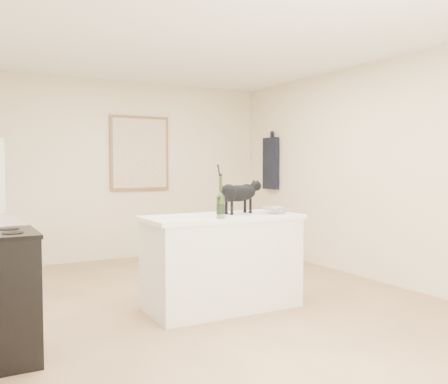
{
  "coord_description": "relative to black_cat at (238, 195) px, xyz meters",
  "views": [
    {
      "loc": [
        -2.17,
        -4.36,
        1.39
      ],
      "look_at": [
        0.15,
        -0.15,
        1.12
      ],
      "focal_mm": 39.84,
      "sensor_mm": 36.0,
      "label": 1
    }
  ],
  "objects": [
    {
      "name": "floor",
      "position": [
        -0.31,
        0.15,
        -1.08
      ],
      "size": [
        5.5,
        5.5,
        0.0
      ],
      "primitive_type": "plane",
      "color": "tan",
      "rests_on": "ground"
    },
    {
      "name": "ceiling",
      "position": [
        -0.31,
        0.15,
        1.52
      ],
      "size": [
        5.5,
        5.5,
        0.0
      ],
      "primitive_type": "plane",
      "rotation": [
        3.14,
        0.0,
        0.0
      ],
      "color": "white",
      "rests_on": "ground"
    },
    {
      "name": "wall_back",
      "position": [
        -0.31,
        2.9,
        0.22
      ],
      "size": [
        4.5,
        0.0,
        4.5
      ],
      "primitive_type": "plane",
      "rotation": [
        1.57,
        0.0,
        0.0
      ],
      "color": "beige",
      "rests_on": "ground"
    },
    {
      "name": "wall_right",
      "position": [
        1.94,
        0.15,
        0.22
      ],
      "size": [
        0.0,
        5.5,
        5.5
      ],
      "primitive_type": "plane",
      "rotation": [
        1.57,
        0.0,
        -1.57
      ],
      "color": "beige",
      "rests_on": "ground"
    },
    {
      "name": "island_base",
      "position": [
        -0.21,
        -0.05,
        -0.65
      ],
      "size": [
        1.44,
        0.67,
        0.86
      ],
      "primitive_type": "cube",
      "color": "white",
      "rests_on": "floor"
    },
    {
      "name": "island_top",
      "position": [
        -0.21,
        -0.05,
        -0.2
      ],
      "size": [
        1.5,
        0.7,
        0.04
      ],
      "primitive_type": "cube",
      "color": "white",
      "rests_on": "island_base"
    },
    {
      "name": "artwork_frame",
      "position": [
        -0.01,
        2.87,
        0.47
      ],
      "size": [
        0.9,
        0.03,
        1.1
      ],
      "primitive_type": "cube",
      "color": "brown",
      "rests_on": "wall_back"
    },
    {
      "name": "artwork_canvas",
      "position": [
        -0.01,
        2.85,
        0.47
      ],
      "size": [
        0.82,
        0.0,
        1.02
      ],
      "primitive_type": "cube",
      "color": "beige",
      "rests_on": "wall_back"
    },
    {
      "name": "hanging_garment",
      "position": [
        1.88,
        2.2,
        0.32
      ],
      "size": [
        0.08,
        0.34,
        0.8
      ],
      "primitive_type": "cube",
      "color": "black",
      "rests_on": "wall_right"
    },
    {
      "name": "black_cat",
      "position": [
        0.0,
        0.0,
        0.0
      ],
      "size": [
        0.54,
        0.28,
        0.36
      ],
      "primitive_type": null,
      "rotation": [
        0.0,
        0.0,
        0.24
      ],
      "color": "black",
      "rests_on": "island_top"
    },
    {
      "name": "wine_bottle",
      "position": [
        -0.34,
        -0.28,
        -0.01
      ],
      "size": [
        0.08,
        0.08,
        0.35
      ],
      "primitive_type": "cylinder",
      "rotation": [
        0.0,
        0.0,
        -0.06
      ],
      "color": "#335D25",
      "rests_on": "island_top"
    },
    {
      "name": "glass_bowl",
      "position": [
        0.33,
        -0.18,
        -0.15
      ],
      "size": [
        0.27,
        0.27,
        0.07
      ],
      "primitive_type": "imported",
      "rotation": [
        0.0,
        0.0,
        0.01
      ],
      "color": "white",
      "rests_on": "island_top"
    },
    {
      "name": "fridge_paper",
      "position": [
        -1.91,
        2.55,
        0.23
      ],
      "size": [
        0.06,
        0.15,
        0.2
      ],
      "primitive_type": "cube",
      "rotation": [
        0.0,
        0.0,
        -0.34
      ],
      "color": "white",
      "rests_on": "fridge"
    }
  ]
}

